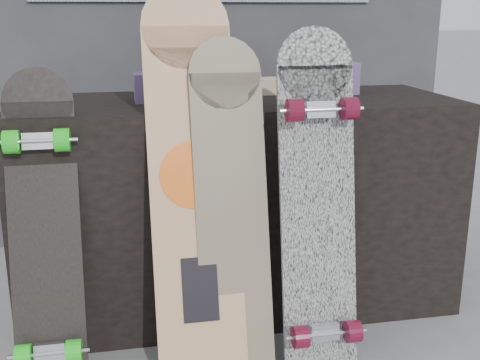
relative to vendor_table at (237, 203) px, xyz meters
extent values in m
cube|color=black|center=(0.00, 0.00, 0.00)|extent=(1.60, 0.60, 0.80)
cube|color=#343439|center=(0.00, 0.85, 0.70)|extent=(2.40, 0.20, 2.20)
cube|color=#5F3B79|center=(-0.28, 0.00, 0.45)|extent=(0.18, 0.12, 0.10)
cube|color=#5F3B79|center=(0.42, 0.10, 0.46)|extent=(0.14, 0.14, 0.12)
cube|color=#D1B78C|center=(0.22, 0.13, 0.43)|extent=(0.22, 0.10, 0.06)
cube|color=#C9B587|center=(-0.21, -0.38, 0.13)|extent=(0.28, 0.34, 1.07)
cylinder|color=#C9B587|center=(-0.21, -0.22, 0.67)|extent=(0.28, 0.10, 0.27)
cylinder|color=#FF6310|center=(-0.21, -0.36, 0.22)|extent=(0.21, 0.06, 0.20)
cube|color=black|center=(-0.21, -0.46, -0.12)|extent=(0.11, 0.06, 0.19)
cube|color=tan|center=(-0.10, -0.41, 0.06)|extent=(0.23, 0.26, 0.93)
cylinder|color=tan|center=(-0.10, -0.29, 0.52)|extent=(0.23, 0.07, 0.23)
cube|color=silver|center=(0.17, -0.45, 0.07)|extent=(0.24, 0.18, 0.95)
cylinder|color=silver|center=(0.17, -0.37, 0.55)|extent=(0.24, 0.06, 0.24)
cube|color=silver|center=(0.17, -0.55, -0.26)|extent=(0.09, 0.04, 0.05)
cylinder|color=#5B0D22|center=(0.09, -0.57, -0.26)|extent=(0.05, 0.07, 0.07)
cylinder|color=#5B0D22|center=(0.26, -0.57, -0.26)|extent=(0.05, 0.07, 0.07)
cube|color=silver|center=(0.17, -0.43, 0.42)|extent=(0.09, 0.04, 0.05)
cylinder|color=#5B0D22|center=(0.09, -0.45, 0.43)|extent=(0.05, 0.07, 0.07)
cylinder|color=#5B0D22|center=(0.26, -0.45, 0.43)|extent=(0.05, 0.07, 0.07)
cube|color=black|center=(-0.67, -0.36, 0.02)|extent=(0.21, 0.25, 0.85)
cylinder|color=black|center=(-0.67, -0.24, 0.44)|extent=(0.21, 0.07, 0.21)
cube|color=silver|center=(-0.67, -0.48, -0.27)|extent=(0.09, 0.04, 0.06)
cylinder|color=#22D91E|center=(-0.74, -0.50, -0.26)|extent=(0.04, 0.07, 0.07)
cylinder|color=#22D91E|center=(-0.60, -0.50, -0.26)|extent=(0.04, 0.07, 0.07)
cube|color=silver|center=(-0.67, -0.32, 0.34)|extent=(0.09, 0.04, 0.06)
cylinder|color=#22D91E|center=(-0.74, -0.33, 0.34)|extent=(0.04, 0.07, 0.07)
cylinder|color=#22D91E|center=(-0.60, -0.33, 0.34)|extent=(0.04, 0.07, 0.07)
camera|label=1|loc=(-0.42, -2.15, 0.72)|focal=45.00mm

